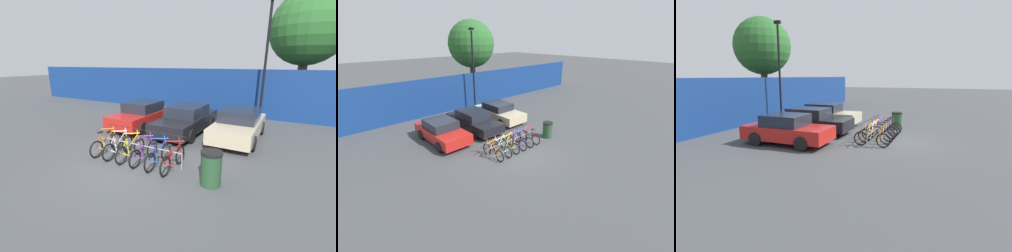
# 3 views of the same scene
# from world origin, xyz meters

# --- Properties ---
(ground_plane) EXTENTS (120.00, 120.00, 0.00)m
(ground_plane) POSITION_xyz_m (0.00, 0.00, 0.00)
(ground_plane) COLOR #424447
(hoarding_wall) EXTENTS (36.00, 0.16, 3.05)m
(hoarding_wall) POSITION_xyz_m (0.00, 9.50, 1.52)
(hoarding_wall) COLOR navy
(hoarding_wall) RESTS_ON ground
(bike_rack) EXTENTS (3.49, 0.04, 0.57)m
(bike_rack) POSITION_xyz_m (-0.04, 0.68, 0.48)
(bike_rack) COLOR gray
(bike_rack) RESTS_ON ground
(bicycle_orange) EXTENTS (0.68, 1.71, 1.05)m
(bicycle_orange) POSITION_xyz_m (-1.51, 0.53, 0.38)
(bicycle_orange) COLOR black
(bicycle_orange) RESTS_ON ground
(bicycle_white) EXTENTS (0.68, 1.71, 1.05)m
(bicycle_white) POSITION_xyz_m (-0.90, 0.53, 0.38)
(bicycle_white) COLOR black
(bicycle_white) RESTS_ON ground
(bicycle_yellow) EXTENTS (0.68, 1.71, 1.05)m
(bicycle_yellow) POSITION_xyz_m (-0.32, 0.53, 0.38)
(bicycle_yellow) COLOR black
(bicycle_yellow) RESTS_ON ground
(bicycle_purple) EXTENTS (0.68, 1.71, 1.05)m
(bicycle_purple) POSITION_xyz_m (0.27, 0.53, 0.38)
(bicycle_purple) COLOR black
(bicycle_purple) RESTS_ON ground
(bicycle_blue) EXTENTS (0.68, 1.71, 1.05)m
(bicycle_blue) POSITION_xyz_m (0.86, 0.53, 0.38)
(bicycle_blue) COLOR black
(bicycle_blue) RESTS_ON ground
(bicycle_red) EXTENTS (0.68, 1.71, 1.05)m
(bicycle_red) POSITION_xyz_m (1.43, 0.53, 0.38)
(bicycle_red) COLOR black
(bicycle_red) RESTS_ON ground
(car_red) EXTENTS (1.91, 4.11, 1.40)m
(car_red) POSITION_xyz_m (-2.47, 4.32, 0.69)
(car_red) COLOR red
(car_red) RESTS_ON ground
(car_black) EXTENTS (1.91, 4.55, 1.40)m
(car_black) POSITION_xyz_m (0.07, 4.52, 0.69)
(car_black) COLOR black
(car_black) RESTS_ON ground
(car_beige) EXTENTS (1.91, 4.37, 1.40)m
(car_beige) POSITION_xyz_m (2.61, 4.80, 0.69)
(car_beige) COLOR #C1B28E
(car_beige) RESTS_ON ground
(lamp_post) EXTENTS (0.24, 0.44, 6.81)m
(lamp_post) POSITION_xyz_m (3.03, 8.50, 3.76)
(lamp_post) COLOR black
(lamp_post) RESTS_ON ground
(trash_bin) EXTENTS (0.63, 0.63, 1.03)m
(trash_bin) POSITION_xyz_m (2.83, 0.20, 0.52)
(trash_bin) COLOR #234728
(trash_bin) RESTS_ON ground
(tree_behind_hoarding) EXTENTS (4.41, 4.41, 7.66)m
(tree_behind_hoarding) POSITION_xyz_m (4.91, 11.30, 5.41)
(tree_behind_hoarding) COLOR brown
(tree_behind_hoarding) RESTS_ON ground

